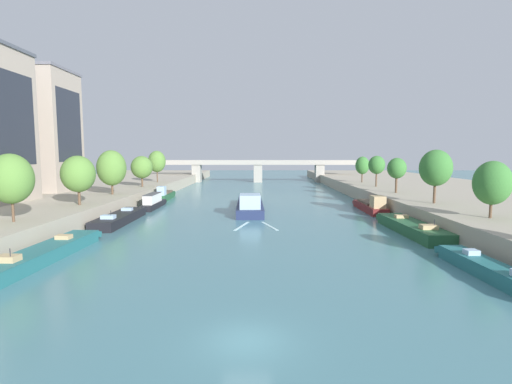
# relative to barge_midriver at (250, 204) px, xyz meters

# --- Properties ---
(ground_plane) EXTENTS (400.00, 400.00, 0.00)m
(ground_plane) POSITION_rel_barge_midriver_xyz_m (1.00, -43.94, -1.00)
(ground_plane) COLOR teal
(quay_left) EXTENTS (36.00, 170.00, 2.55)m
(quay_left) POSITION_rel_barge_midriver_xyz_m (-37.51, 11.06, 0.27)
(quay_left) COLOR #A89E89
(quay_left) RESTS_ON ground
(quay_right) EXTENTS (36.00, 170.00, 2.55)m
(quay_right) POSITION_rel_barge_midriver_xyz_m (39.52, 11.06, 0.27)
(quay_right) COLOR #A89E89
(quay_right) RESTS_ON ground
(barge_midriver) EXTENTS (4.77, 21.47, 3.34)m
(barge_midriver) POSITION_rel_barge_midriver_xyz_m (0.00, 0.00, 0.00)
(barge_midriver) COLOR #1E284C
(barge_midriver) RESTS_ON ground
(wake_behind_barge) EXTENTS (5.60, 5.97, 0.03)m
(wake_behind_barge) POSITION_rel_barge_midriver_xyz_m (1.10, -13.67, -0.99)
(wake_behind_barge) COLOR silver
(wake_behind_barge) RESTS_ON ground
(moored_boat_left_midway) EXTENTS (3.31, 16.41, 2.29)m
(moored_boat_left_midway) POSITION_rel_barge_midriver_xyz_m (-17.42, -29.62, -0.39)
(moored_boat_left_midway) COLOR #23666B
(moored_boat_left_midway) RESTS_ON ground
(moored_boat_left_end) EXTENTS (3.16, 14.76, 2.32)m
(moored_boat_left_end) POSITION_rel_barge_midriver_xyz_m (-17.53, -11.25, -0.37)
(moored_boat_left_end) COLOR black
(moored_boat_left_end) RESTS_ON ground
(moored_boat_left_downstream) EXTENTS (2.01, 11.23, 2.56)m
(moored_boat_left_downstream) POSITION_rel_barge_midriver_xyz_m (-16.92, 2.66, 0.06)
(moored_boat_left_downstream) COLOR black
(moored_boat_left_downstream) RESTS_ON ground
(moored_boat_left_upstream) EXTENTS (2.36, 11.26, 3.02)m
(moored_boat_left_upstream) POSITION_rel_barge_midriver_xyz_m (-17.89, 14.82, -0.08)
(moored_boat_left_upstream) COLOR #235633
(moored_boat_left_upstream) RESTS_ON ground
(moored_boat_right_far) EXTENTS (2.48, 12.62, 2.25)m
(moored_boat_right_far) POSITION_rel_barge_midriver_xyz_m (19.14, -33.90, -0.40)
(moored_boat_right_far) COLOR #23666B
(moored_boat_right_far) RESTS_ON ground
(moored_boat_right_second) EXTENTS (3.72, 15.33, 2.42)m
(moored_boat_right_second) POSITION_rel_barge_midriver_xyz_m (19.65, -17.80, -0.32)
(moored_boat_right_second) COLOR #235633
(moored_boat_right_second) RESTS_ON ground
(moored_boat_right_midway) EXTENTS (2.63, 13.33, 2.98)m
(moored_boat_right_midway) POSITION_rel_barge_midriver_xyz_m (19.78, -0.89, -0.11)
(moored_boat_right_midway) COLOR maroon
(moored_boat_right_midway) RESTS_ON ground
(tree_left_second) EXTENTS (4.21, 4.21, 6.87)m
(tree_left_second) POSITION_rel_barge_midriver_xyz_m (-23.22, -24.81, 5.89)
(tree_left_second) COLOR brown
(tree_left_second) RESTS_ON quay_left
(tree_left_far) EXTENTS (4.40, 4.40, 6.61)m
(tree_left_far) POSITION_rel_barge_midriver_xyz_m (-22.65, -12.10, 5.70)
(tree_left_far) COLOR brown
(tree_left_far) RESTS_ON quay_left
(tree_left_by_lamp) EXTENTS (4.79, 4.79, 7.46)m
(tree_left_by_lamp) POSITION_rel_barge_midriver_xyz_m (-23.33, 0.96, 6.02)
(tree_left_by_lamp) COLOR brown
(tree_left_by_lamp) RESTS_ON quay_left
(tree_left_distant) EXTENTS (4.45, 4.45, 6.40)m
(tree_left_distant) POSITION_rel_barge_midriver_xyz_m (-23.07, 16.32, 5.60)
(tree_left_distant) COLOR brown
(tree_left_distant) RESTS_ON quay_left
(tree_left_midway) EXTENTS (4.16, 4.16, 7.60)m
(tree_left_midway) POSITION_rel_barge_midriver_xyz_m (-23.39, 29.14, 6.55)
(tree_left_midway) COLOR brown
(tree_left_midway) RESTS_ON quay_left
(tree_right_second) EXTENTS (3.79, 3.79, 6.10)m
(tree_right_second) POSITION_rel_barge_midriver_xyz_m (26.32, -22.02, 5.30)
(tree_right_second) COLOR brown
(tree_right_second) RESTS_ON quay_right
(tree_right_past_mid) EXTENTS (4.31, 4.31, 7.42)m
(tree_right_past_mid) POSITION_rel_barge_midriver_xyz_m (25.87, -9.99, 6.44)
(tree_right_past_mid) COLOR brown
(tree_right_past_mid) RESTS_ON quay_right
(tree_right_midway) EXTENTS (3.26, 3.26, 6.15)m
(tree_right_midway) POSITION_rel_barge_midriver_xyz_m (25.70, 4.21, 5.85)
(tree_right_midway) COLOR brown
(tree_right_midway) RESTS_ON quay_right
(tree_right_third) EXTENTS (3.41, 3.41, 6.45)m
(tree_right_third) POSITION_rel_barge_midriver_xyz_m (26.09, 16.87, 6.07)
(tree_right_third) COLOR brown
(tree_right_third) RESTS_ON quay_right
(tree_right_end_of_row) EXTENTS (3.30, 3.30, 6.22)m
(tree_right_end_of_row) POSITION_rel_barge_midriver_xyz_m (26.35, 28.81, 5.62)
(tree_right_end_of_row) COLOR brown
(tree_right_end_of_row) RESTS_ON quay_right
(building_left_middle) EXTENTS (12.43, 11.06, 22.22)m
(building_left_middle) POSITION_rel_barge_midriver_xyz_m (-39.38, 7.47, 12.67)
(building_left_middle) COLOR #A89989
(building_left_middle) RESTS_ON quay_left
(bridge_far) EXTENTS (65.03, 4.40, 7.32)m
(bridge_far) POSITION_rel_barge_midriver_xyz_m (1.00, 63.36, 3.71)
(bridge_far) COLOR #9E998E
(bridge_far) RESTS_ON ground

